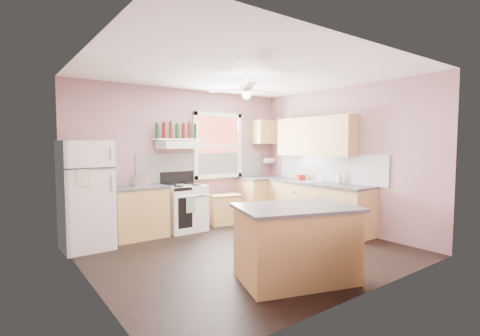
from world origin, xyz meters
TOP-DOWN VIEW (x-y plane):
  - floor at (0.00, 0.00)m, footprint 4.50×4.50m
  - ceiling at (0.00, 0.00)m, footprint 4.50×4.50m
  - wall_back at (0.00, 2.02)m, footprint 4.50×0.05m
  - wall_right at (2.27, 0.00)m, footprint 0.05×4.00m
  - wall_left at (-2.27, 0.00)m, footprint 0.05×4.00m
  - backsplash_back at (0.45, 1.99)m, footprint 2.90×0.03m
  - backsplash_right at (2.23, 0.30)m, footprint 0.03×2.60m
  - window_view at (0.75, 1.98)m, footprint 1.00×0.02m
  - window_frame at (0.75, 1.96)m, footprint 1.16×0.07m
  - refrigerator at (-1.95, 1.55)m, footprint 0.73×0.71m
  - base_cabinet_left at (-1.06, 1.70)m, footprint 0.90×0.60m
  - counter_left at (-1.06, 1.70)m, footprint 0.92×0.62m
  - toaster at (-0.99, 1.71)m, footprint 0.30×0.20m
  - stove at (-0.19, 1.68)m, footprint 0.72×0.65m
  - range_hood at (-0.23, 1.75)m, footprint 0.78×0.50m
  - bottle_shelf at (-0.23, 1.87)m, footprint 0.90×0.26m
  - cart at (0.72, 1.67)m, footprint 0.68×0.53m
  - base_cabinet_corner at (1.75, 1.70)m, footprint 1.00×0.60m
  - base_cabinet_right at (1.95, 0.30)m, footprint 0.60×2.20m
  - counter_corner at (1.75, 1.70)m, footprint 1.02×0.62m
  - counter_right at (1.94, 0.30)m, footprint 0.62×2.22m
  - sink at (1.94, 0.50)m, footprint 0.55×0.45m
  - faucet at (2.10, 0.50)m, footprint 0.03×0.03m
  - upper_cabinet_right at (2.08, 0.50)m, footprint 0.33×1.80m
  - upper_cabinet_corner at (1.95, 1.83)m, footprint 0.60×0.33m
  - paper_towel at (2.07, 1.86)m, footprint 0.26×0.12m
  - island at (-0.23, -1.28)m, footprint 1.50×1.19m
  - island_top at (-0.23, -1.28)m, footprint 1.60×1.29m
  - ceiling_fan_hub at (0.00, 0.00)m, footprint 0.20×0.20m
  - soap_bottle at (2.13, -0.07)m, footprint 0.11×0.11m
  - red_caddy at (2.05, 0.84)m, footprint 0.20×0.14m
  - wine_bottles at (-0.23, 1.87)m, footprint 0.86×0.06m

SIDE VIEW (x-z plane):
  - floor at x=0.00m, z-range 0.00..0.00m
  - cart at x=0.72m, z-range 0.00..0.61m
  - base_cabinet_left at x=-1.06m, z-range 0.00..0.86m
  - stove at x=-0.19m, z-range 0.00..0.86m
  - base_cabinet_corner at x=1.75m, z-range 0.00..0.86m
  - base_cabinet_right at x=1.95m, z-range 0.00..0.86m
  - island at x=-0.23m, z-range 0.00..0.86m
  - refrigerator at x=-1.95m, z-range 0.00..1.69m
  - counter_left at x=-1.06m, z-range 0.86..0.90m
  - counter_corner at x=1.75m, z-range 0.86..0.90m
  - counter_right at x=1.94m, z-range 0.86..0.90m
  - island_top at x=-0.23m, z-range 0.86..0.90m
  - sink at x=1.94m, z-range 0.88..0.91m
  - red_caddy at x=2.05m, z-range 0.90..1.00m
  - faucet at x=2.10m, z-range 0.90..1.04m
  - toaster at x=-0.99m, z-range 0.90..1.08m
  - soap_bottle at x=2.13m, z-range 0.90..1.16m
  - backsplash_back at x=0.45m, z-range 0.90..1.45m
  - backsplash_right at x=2.23m, z-range 0.90..1.45m
  - paper_towel at x=2.07m, z-range 1.19..1.31m
  - wall_back at x=0.00m, z-range 0.00..2.70m
  - wall_right at x=2.27m, z-range 0.00..2.70m
  - wall_left at x=-2.27m, z-range 0.00..2.70m
  - window_view at x=0.75m, z-range 1.00..2.20m
  - window_frame at x=0.75m, z-range 0.92..2.28m
  - range_hood at x=-0.23m, z-range 1.55..1.69m
  - bottle_shelf at x=-0.23m, z-range 1.71..1.73m
  - upper_cabinet_right at x=2.08m, z-range 1.40..2.16m
  - wine_bottles at x=-0.23m, z-range 1.72..2.03m
  - upper_cabinet_corner at x=1.95m, z-range 1.64..2.16m
  - ceiling_fan_hub at x=0.00m, z-range 2.41..2.49m
  - ceiling at x=0.00m, z-range 2.70..2.70m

